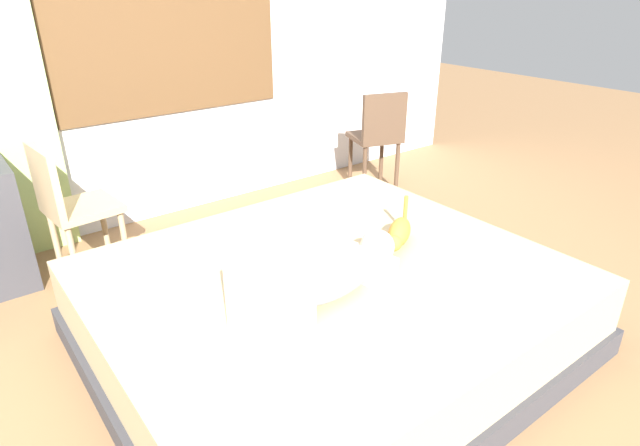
{
  "coord_description": "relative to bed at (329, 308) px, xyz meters",
  "views": [
    {
      "loc": [
        -1.27,
        -1.56,
        1.7
      ],
      "look_at": [
        0.19,
        0.35,
        0.57
      ],
      "focal_mm": 29.63,
      "sensor_mm": 36.0,
      "label": 1
    }
  ],
  "objects": [
    {
      "name": "ground_plane",
      "position": [
        -0.09,
        -0.15,
        -0.21
      ],
      "size": [
        16.0,
        16.0,
        0.0
      ],
      "primitive_type": "plane",
      "color": "olive"
    },
    {
      "name": "curtain_left",
      "position": [
        -0.9,
        1.99,
        1.01
      ],
      "size": [
        0.44,
        0.06,
        2.43
      ],
      "primitive_type": "cube",
      "color": "#ADCC75",
      "rests_on": "ground"
    },
    {
      "name": "bed",
      "position": [
        0.0,
        0.0,
        0.0
      ],
      "size": [
        2.17,
        1.9,
        0.42
      ],
      "color": "#38383D",
      "rests_on": "ground"
    },
    {
      "name": "chair_by_desk",
      "position": [
        -0.81,
        1.41,
        0.3
      ],
      "size": [
        0.42,
        0.42,
        0.86
      ],
      "color": "tan",
      "rests_on": "ground"
    },
    {
      "name": "cat",
      "position": [
        0.46,
        -0.01,
        0.28
      ],
      "size": [
        0.31,
        0.25,
        0.21
      ],
      "color": "#C67A2D",
      "rests_on": "bed"
    },
    {
      "name": "chair_spare",
      "position": [
        1.64,
        1.41,
        0.3
      ],
      "size": [
        0.48,
        0.48,
        0.86
      ],
      "color": "#4C3828",
      "rests_on": "ground"
    },
    {
      "name": "person_lying",
      "position": [
        -0.19,
        -0.16,
        0.33
      ],
      "size": [
        0.94,
        0.42,
        0.34
      ],
      "color": "#8C939E",
      "rests_on": "bed"
    },
    {
      "name": "back_wall_with_window",
      "position": [
        -0.09,
        2.11,
        1.24
      ],
      "size": [
        6.4,
        0.14,
        2.9
      ],
      "color": "silver",
      "rests_on": "ground"
    }
  ]
}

